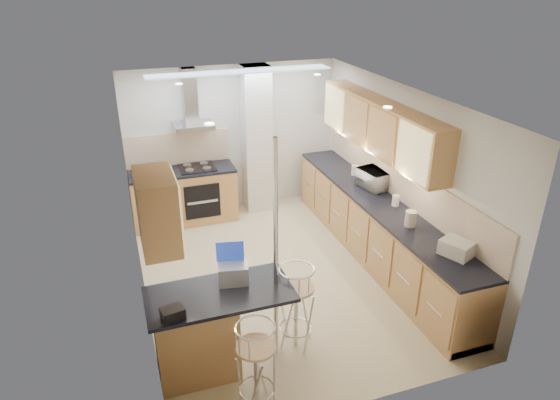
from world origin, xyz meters
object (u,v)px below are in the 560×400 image
object	(u,v)px
microwave	(374,179)
bar_stool_end	(296,307)
laptop	(233,273)
bread_bin	(457,248)
bar_stool_near	(256,368)

from	to	relation	value
microwave	bar_stool_end	size ratio (longest dim) A/B	0.49
laptop	bar_stool_end	distance (m)	0.86
bread_bin	laptop	bearing A→B (deg)	149.87
bread_bin	bar_stool_near	bearing A→B (deg)	167.62
laptop	bread_bin	size ratio (longest dim) A/B	0.89
microwave	bar_stool_end	bearing A→B (deg)	122.99
bar_stool_near	bread_bin	size ratio (longest dim) A/B	2.89
microwave	bar_stool_near	distance (m)	3.68
microwave	bar_stool_near	xyz separation A→B (m)	(-2.59, -2.55, -0.57)
bar_stool_end	microwave	bearing A→B (deg)	-33.76
bar_stool_near	microwave	bearing A→B (deg)	23.28
bread_bin	microwave	bearing A→B (deg)	64.50
bar_stool_end	bread_bin	size ratio (longest dim) A/B	3.01
microwave	bread_bin	bearing A→B (deg)	167.72
bar_stool_end	bread_bin	world-z (taller)	bread_bin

